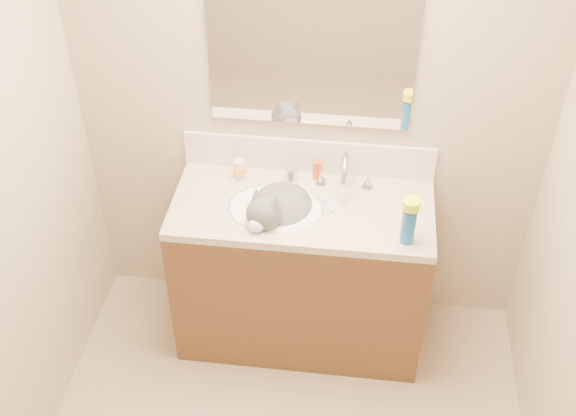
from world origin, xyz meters
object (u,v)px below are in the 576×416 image
(vanity_cabinet, at_px, (301,275))
(cat, at_px, (279,212))
(basin, at_px, (276,219))
(amber_bottle, at_px, (317,170))
(spray_can, at_px, (408,226))
(pill_bottle, at_px, (240,169))
(silver_jar, at_px, (291,174))
(faucet, at_px, (345,175))

(vanity_cabinet, distance_m, cat, 0.44)
(basin, relative_size, amber_bottle, 4.53)
(vanity_cabinet, xyz_separation_m, spray_can, (0.47, -0.18, 0.53))
(vanity_cabinet, distance_m, pill_bottle, 0.62)
(vanity_cabinet, xyz_separation_m, pill_bottle, (-0.32, 0.17, 0.50))
(basin, bearing_deg, vanity_cabinet, 14.04)
(basin, relative_size, cat, 0.98)
(basin, xyz_separation_m, amber_bottle, (0.17, 0.24, 0.12))
(cat, height_order, spray_can, cat)
(basin, relative_size, spray_can, 2.67)
(basin, distance_m, amber_bottle, 0.32)
(silver_jar, bearing_deg, basin, -101.92)
(cat, relative_size, amber_bottle, 4.62)
(pill_bottle, height_order, spray_can, spray_can)
(silver_jar, bearing_deg, cat, -98.22)
(silver_jar, relative_size, amber_bottle, 0.65)
(cat, distance_m, silver_jar, 0.23)
(basin, height_order, faucet, faucet)
(amber_bottle, bearing_deg, cat, -122.11)
(basin, xyz_separation_m, silver_jar, (0.05, 0.22, 0.10))
(vanity_cabinet, bearing_deg, faucet, 37.29)
(vanity_cabinet, height_order, silver_jar, silver_jar)
(amber_bottle, bearing_deg, silver_jar, -169.85)
(silver_jar, bearing_deg, vanity_cabinet, -68.98)
(basin, distance_m, silver_jar, 0.25)
(faucet, xyz_separation_m, silver_jar, (-0.25, 0.05, -0.05))
(cat, bearing_deg, amber_bottle, 81.00)
(silver_jar, height_order, amber_bottle, amber_bottle)
(faucet, relative_size, spray_can, 1.66)
(vanity_cabinet, xyz_separation_m, cat, (-0.11, -0.03, 0.42))
(silver_jar, height_order, spray_can, spray_can)
(basin, bearing_deg, amber_bottle, 55.47)
(pill_bottle, height_order, silver_jar, pill_bottle)
(faucet, height_order, spray_can, faucet)
(amber_bottle, bearing_deg, faucet, -29.52)
(pill_bottle, relative_size, spray_can, 0.59)
(basin, bearing_deg, faucet, 29.12)
(basin, xyz_separation_m, pill_bottle, (-0.20, 0.20, 0.12))
(faucet, relative_size, silver_jar, 4.32)
(cat, height_order, amber_bottle, cat)
(basin, height_order, cat, cat)
(basin, relative_size, pill_bottle, 4.54)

